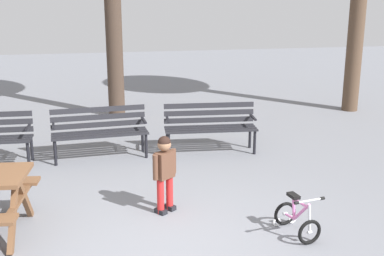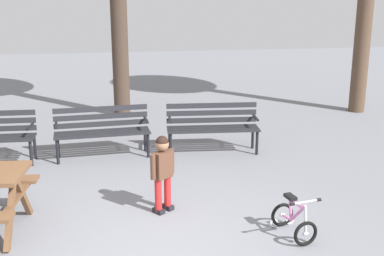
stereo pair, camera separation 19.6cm
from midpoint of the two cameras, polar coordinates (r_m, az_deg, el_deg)
The scene contains 5 objects.
ground at distance 5.67m, azimuth -3.32°, elevation -14.11°, with size 36.00×36.00×0.00m, color slate.
park_bench_left at distance 8.67m, azimuth -9.56°, elevation 0.05°, with size 1.63×0.57×0.85m.
park_bench_right at distance 8.81m, azimuth 2.97°, elevation 0.50°, with size 1.63×0.57×0.85m.
child_standing at distance 6.41m, azimuth -2.49°, elevation -4.55°, with size 0.33×0.28×1.02m.
kids_bicycle at distance 6.08m, azimuth 12.37°, elevation -10.14°, with size 0.45×0.61×0.54m.
Camera 2 is at (-0.38, -4.92, 2.81)m, focal length 46.96 mm.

